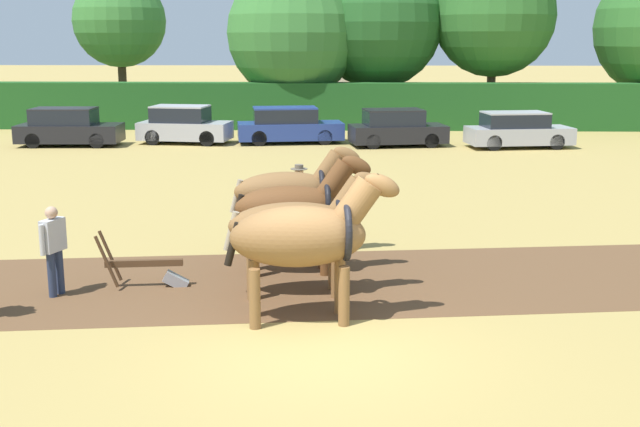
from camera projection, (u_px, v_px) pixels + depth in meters
name	position (u px, v px, depth m)	size (l,w,h in m)	color
ground_plane	(325.00, 347.00, 11.76)	(240.00, 240.00, 0.00)	#A88E4C
plowed_furrow_strip	(90.00, 288.00, 14.52)	(24.38, 4.19, 0.01)	brown
hedgerow	(340.00, 106.00, 39.40)	(57.99, 1.30, 2.27)	#1E511E
tree_left	(119.00, 21.00, 42.02)	(4.83, 4.83, 7.71)	#423323
tree_center_left	(293.00, 33.00, 40.52)	(6.72, 6.72, 8.03)	#4C3823
tree_center	(378.00, 23.00, 41.19)	(6.72, 6.72, 8.54)	brown
tree_center_right	(494.00, 16.00, 40.59)	(6.17, 6.17, 8.61)	brown
draft_horse_lead_left	(305.00, 236.00, 12.58)	(2.83, 1.28, 2.46)	brown
draft_horse_lead_right	(300.00, 225.00, 13.93)	(2.90, 1.11, 2.26)	brown
draft_horse_trail_left	(295.00, 207.00, 15.24)	(2.75, 1.11, 2.35)	brown
draft_horse_trail_right	(291.00, 192.00, 16.54)	(2.77, 1.10, 2.34)	brown
plow	(151.00, 270.00, 14.55)	(1.65, 0.53, 1.13)	#4C331E
farmer_at_plow	(54.00, 245.00, 13.94)	(0.35, 0.62, 1.60)	#28334C
farmer_beside_team	(299.00, 194.00, 18.54)	(0.47, 0.47, 1.59)	#28334C
parked_car_far_left	(68.00, 128.00, 33.43)	(4.28, 1.88, 1.58)	black
parked_car_left	(184.00, 125.00, 34.21)	(4.00, 2.17, 1.61)	#A8A8B2
parked_car_center_left	(289.00, 126.00, 34.25)	(4.68, 2.42, 1.54)	navy
parked_car_center	(396.00, 129.00, 33.35)	(4.19, 2.45, 1.54)	black
parked_car_center_right	(518.00, 131.00, 32.83)	(4.42, 2.31, 1.47)	#A8A8B2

